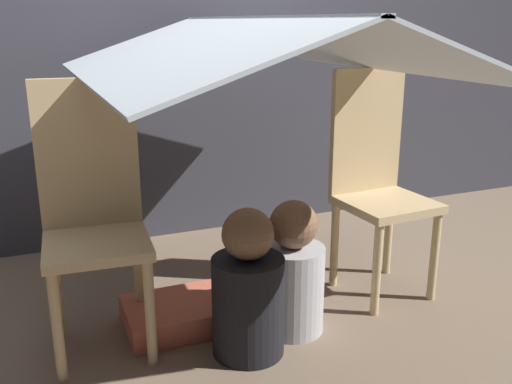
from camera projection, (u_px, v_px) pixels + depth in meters
The scene contains 8 objects.
ground_plane at pixel (275, 339), 2.17m from camera, with size 8.80×8.80×0.00m, color #7A6651.
wall_back at pixel (175, 4), 2.94m from camera, with size 7.00×0.05×2.50m.
chair_left at pixel (93, 211), 2.04m from camera, with size 0.38×0.38×0.98m.
chair_right at pixel (376, 177), 2.48m from camera, with size 0.38×0.38×0.98m.
sheet_canopy at pixel (256, 46), 2.03m from camera, with size 1.21×1.58×0.21m.
person_front at pixel (248, 292), 2.03m from camera, with size 0.26×0.26×0.55m.
person_second at pixel (292, 274), 2.19m from camera, with size 0.25×0.25×0.53m.
floor_cushion at pixel (176, 315), 2.26m from camera, with size 0.40×0.32×0.10m.
Camera 1 is at (-0.80, -1.75, 1.17)m, focal length 40.00 mm.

